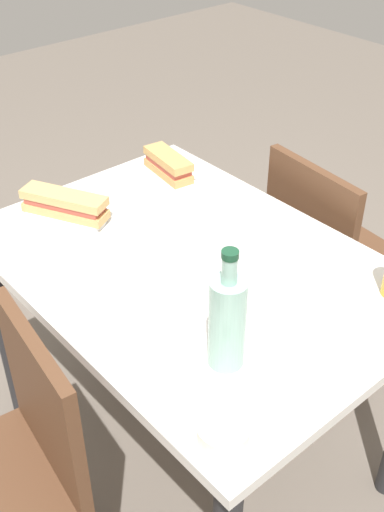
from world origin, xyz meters
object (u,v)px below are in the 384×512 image
Objects in this scene: plate_near at (66,216)px; baguette_sandwich_near at (65,204)px; chair_near at (12,469)px; knife_near at (72,203)px; plate_far at (169,176)px; knife_far at (181,167)px; water_bottle at (227,320)px; chair_far at (325,256)px; dining_table at (192,296)px; olive_bowl at (223,431)px; baguette_sandwich_far at (168,165)px.

baguette_sandwich_near is (0.00, 0.00, 0.04)m from plate_near.
chair_near reaches higher than knife_near.
knife_far is at bearing 93.99° from plate_far.
plate_far is (0.04, 0.33, -0.01)m from knife_near.
chair_near is 4.68× the size of knife_far.
chair_near is at bearing -62.77° from knife_far.
knife_near is 0.56× the size of water_bottle.
chair_far is 5.13× the size of knife_near.
olive_bowl reaches higher than dining_table.
baguette_sandwich_near reaches higher than plate_near.
baguette_sandwich_far reaches higher than knife_near.
chair_far reaches higher than baguette_sandwich_far.
chair_near is 0.71m from plate_near.
knife_far is at bearing 84.56° from knife_near.
plate_near is 0.73m from water_bottle.
plate_far is (-0.38, -0.36, 0.27)m from chair_far.
chair_near is 8.23× the size of olive_bowl.
plate_near is at bearing -90.87° from baguette_sandwich_far.
water_bottle is (0.72, -0.48, 0.10)m from knife_far.
chair_near reaches higher than baguette_sandwich_far.
chair_near reaches higher than plate_near.
olive_bowl is at bearing -12.13° from baguette_sandwich_near.
knife_far is at bearing -141.72° from chair_far.
chair_far is at bearing 117.10° from olive_bowl.
dining_table is 0.62m from chair_far.
dining_table is 0.43m from water_bottle.
baguette_sandwich_far is (0.01, 0.38, 0.00)m from baguette_sandwich_near.
dining_table is at bearing -36.66° from knife_far.
plate_near is at bearing -117.87° from chair_far.
chair_near is at bearing -121.12° from water_bottle.
plate_far is 0.84× the size of water_bottle.
olive_bowl is (0.86, -0.19, 0.01)m from plate_near.
knife_near reaches higher than plate_far.
plate_near is 2.39× the size of olive_bowl.
chair_near is 2.89× the size of water_bottle.
plate_near is (-0.39, -0.74, 0.27)m from chair_far.
water_bottle reaches higher than baguette_sandwich_far.
olive_bowl is at bearing -44.49° from water_bottle.
knife_far reaches higher than dining_table.
water_bottle is at bearing -67.19° from chair_far.
knife_near is 0.34m from baguette_sandwich_far.
baguette_sandwich_far is at bearing 146.80° from olive_bowl.
knife_near reaches higher than dining_table.
knife_far is (0.00, 0.43, 0.01)m from plate_near.
dining_table is 0.44m from plate_near.
plate_near is 0.38m from plate_far.
plate_near reaches higher than dining_table.
knife_near is 1.61× the size of olive_bowl.
dining_table is at bearing -89.16° from chair_far.
knife_far is 0.62× the size of water_bottle.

